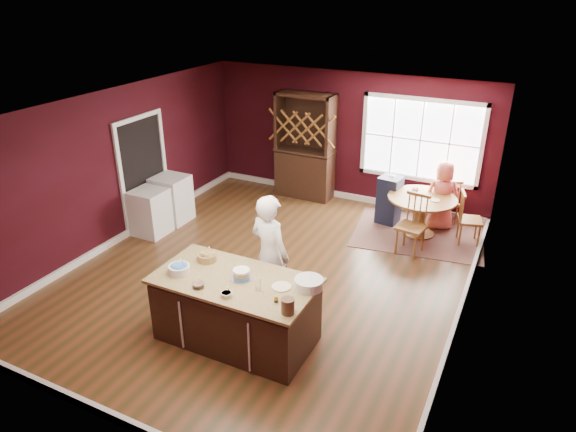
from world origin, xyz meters
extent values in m
plane|color=brown|center=(0.00, 0.00, 0.00)|extent=(7.00, 7.00, 0.00)
plane|color=white|center=(0.00, 0.00, 2.70)|extent=(7.00, 7.00, 0.00)
plane|color=black|center=(0.00, 3.50, 1.35)|extent=(6.00, 0.00, 6.00)
plane|color=black|center=(0.00, -3.50, 1.35)|extent=(6.00, 0.00, 6.00)
plane|color=black|center=(-3.00, 0.00, 1.35)|extent=(0.00, 7.00, 7.00)
plane|color=black|center=(3.00, 0.00, 1.35)|extent=(0.00, 7.00, 7.00)
cube|color=#361F17|center=(0.41, -1.67, 0.41)|extent=(1.99, 1.00, 0.83)
cube|color=tan|center=(0.41, -1.67, 0.90)|extent=(2.07, 1.08, 0.04)
cylinder|color=brown|center=(1.85, 2.45, 0.02)|extent=(0.58, 0.58, 0.04)
cylinder|color=brown|center=(1.85, 2.45, 0.35)|extent=(0.21, 0.21, 0.67)
cylinder|color=brown|center=(1.85, 2.45, 0.73)|extent=(1.24, 1.24, 0.04)
imported|color=white|center=(0.49, -0.88, 0.89)|extent=(0.74, 0.58, 1.78)
cylinder|color=white|center=(-0.30, -1.85, 0.97)|extent=(0.27, 0.27, 0.11)
cylinder|color=olive|center=(-0.16, -1.43, 0.97)|extent=(0.26, 0.26, 0.10)
cylinder|color=white|center=(0.12, -2.03, 0.95)|extent=(0.15, 0.15, 0.06)
cylinder|color=beige|center=(0.53, -2.04, 0.95)|extent=(0.14, 0.14, 0.05)
cylinder|color=silver|center=(0.80, -1.75, 1.00)|extent=(0.08, 0.08, 0.16)
cylinder|color=beige|center=(1.03, -1.58, 0.93)|extent=(0.24, 0.24, 0.02)
cylinder|color=white|center=(1.33, -1.44, 0.98)|extent=(0.36, 0.36, 0.12)
cylinder|color=brown|center=(1.33, -2.01, 1.01)|extent=(0.15, 0.15, 0.19)
cube|color=brown|center=(1.85, 2.45, 0.01)|extent=(2.55, 2.10, 0.01)
imported|color=#D9695C|center=(2.13, 2.89, 0.67)|extent=(0.77, 0.66, 1.33)
cylinder|color=beige|center=(2.09, 2.39, 0.76)|extent=(0.18, 0.18, 0.01)
imported|color=white|center=(1.68, 2.59, 0.80)|extent=(0.14, 0.14, 0.10)
cube|color=#392114|center=(-0.85, 3.22, 1.12)|extent=(1.22, 0.51, 2.24)
cube|color=white|center=(-2.64, 0.28, 0.43)|extent=(0.59, 0.57, 0.86)
cube|color=white|center=(-2.64, 0.92, 0.45)|extent=(0.63, 0.61, 0.91)
camera|label=1|loc=(3.45, -6.31, 4.36)|focal=32.00mm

